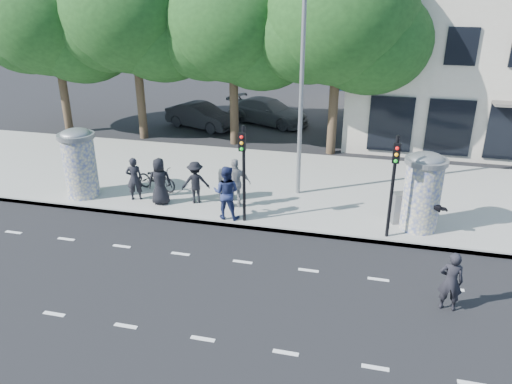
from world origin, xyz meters
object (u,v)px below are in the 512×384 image
(ped_a, at_px, (160,181))
(ped_b, at_px, (134,179))
(traffic_pole_near, at_px, (243,165))
(ped_f, at_px, (422,208))
(ped_e, at_px, (236,183))
(man_road, at_px, (451,281))
(street_lamp, at_px, (302,73))
(cabinet_right, at_px, (399,208))
(ad_column_right, at_px, (423,190))
(ad_column_left, at_px, (79,161))
(car_mid, at_px, (201,116))
(ped_c, at_px, (226,192))
(cabinet_left, at_px, (227,185))
(ped_d, at_px, (196,182))
(traffic_pole_far, at_px, (393,177))
(car_right, at_px, (268,111))
(bicycle, at_px, (156,179))

(ped_a, distance_m, ped_b, 1.10)
(traffic_pole_near, distance_m, ped_b, 4.71)
(ped_a, xyz_separation_m, ped_f, (9.20, -0.04, -0.03))
(ped_a, distance_m, ped_e, 2.81)
(traffic_pole_near, height_order, man_road, traffic_pole_near)
(street_lamp, height_order, cabinet_right, street_lamp)
(cabinet_right, bearing_deg, ped_e, 158.69)
(ad_column_right, distance_m, traffic_pole_near, 5.91)
(ad_column_left, height_order, car_mid, ad_column_left)
(ped_c, relative_size, ped_e, 1.04)
(street_lamp, distance_m, ped_c, 5.02)
(man_road, height_order, cabinet_left, man_road)
(ped_d, xyz_separation_m, ped_e, (1.55, -0.02, 0.12))
(street_lamp, xyz_separation_m, cabinet_right, (3.77, -1.65, -4.10))
(cabinet_right, bearing_deg, ad_column_right, -46.39)
(traffic_pole_far, xyz_separation_m, ped_d, (-6.95, 1.12, -1.28))
(ad_column_left, relative_size, ped_c, 1.39)
(cabinet_left, distance_m, car_mid, 10.55)
(man_road, xyz_separation_m, car_right, (-8.39, 16.50, -0.10))
(ped_a, bearing_deg, car_right, -112.36)
(traffic_pole_near, relative_size, ped_f, 1.99)
(traffic_pole_near, bearing_deg, ped_b, 169.44)
(traffic_pole_near, height_order, ped_d, traffic_pole_near)
(ad_column_right, height_order, ped_d, ad_column_right)
(traffic_pole_far, height_order, man_road, traffic_pole_far)
(ad_column_left, xyz_separation_m, traffic_pole_near, (6.60, -0.71, 0.69))
(ad_column_left, distance_m, cabinet_right, 11.81)
(traffic_pole_near, bearing_deg, man_road, -27.89)
(bicycle, bearing_deg, ped_f, -83.88)
(bicycle, distance_m, cabinet_right, 9.27)
(street_lamp, relative_size, cabinet_left, 7.00)
(ped_c, height_order, ped_d, ped_c)
(ad_column_left, xyz_separation_m, ped_c, (5.94, -0.57, -0.43))
(traffic_pole_far, bearing_deg, ad_column_left, 176.45)
(ped_b, height_order, car_right, ped_b)
(ad_column_right, relative_size, ped_b, 1.59)
(ped_a, height_order, ped_b, ped_a)
(ped_c, relative_size, man_road, 1.16)
(ped_f, height_order, bicycle, ped_f)
(ped_c, distance_m, bicycle, 3.86)
(ped_c, bearing_deg, ped_f, -175.98)
(ped_b, relative_size, bicycle, 0.93)
(street_lamp, height_order, cabinet_left, street_lamp)
(ad_column_left, relative_size, traffic_pole_near, 0.78)
(cabinet_left, bearing_deg, ped_c, -84.33)
(ad_column_right, height_order, man_road, ad_column_right)
(traffic_pole_near, distance_m, ped_d, 2.74)
(ped_a, relative_size, ped_f, 1.03)
(ad_column_right, distance_m, traffic_pole_far, 1.52)
(ped_a, height_order, ped_e, ped_e)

